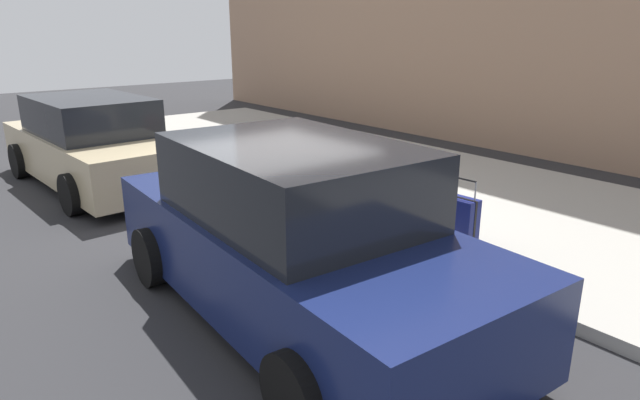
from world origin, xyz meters
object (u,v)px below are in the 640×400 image
Objects in this scene: suitcase_silver_1 at (430,212)px; suitcase_olive_5 at (332,180)px; suitcase_red_3 at (372,195)px; suitcase_teal_2 at (399,200)px; parked_car_navy_0 at (294,237)px; suitcase_maroon_4 at (348,188)px; fire_hydrant at (281,160)px; bollard_post at (258,154)px; parked_car_beige_1 at (93,144)px; suitcase_navy_0 at (459,221)px; suitcase_black_6 at (313,175)px.

suitcase_olive_5 reaches higher than suitcase_silver_1.
suitcase_olive_5 reaches higher than suitcase_red_3.
suitcase_teal_2 reaches higher than suitcase_olive_5.
suitcase_olive_5 is 0.20× the size of parked_car_navy_0.
suitcase_maroon_4 is 0.71× the size of suitcase_olive_5.
fire_hydrant is 0.88× the size of bollard_post.
suitcase_red_3 is 0.14× the size of parked_car_beige_1.
suitcase_maroon_4 is 2.95m from parked_car_navy_0.
fire_hydrant is at bearing 0.63° from suitcase_navy_0.
fire_hydrant is 0.51m from bollard_post.
suitcase_teal_2 is 5.61m from parked_car_beige_1.
suitcase_red_3 is at bearing -172.76° from suitcase_maroon_4.
suitcase_red_3 is 0.14× the size of parked_car_navy_0.
suitcase_teal_2 is at bearing -175.67° from suitcase_maroon_4.
suitcase_silver_1 is at bearing -81.23° from parked_car_navy_0.
suitcase_teal_2 reaches higher than bollard_post.
fire_hydrant is (2.76, -0.00, 0.04)m from suitcase_teal_2.
suitcase_maroon_4 reaches higher than suitcase_black_6.
parked_car_navy_0 reaches higher than suitcase_navy_0.
suitcase_silver_1 is 2.49m from parked_car_navy_0.
suitcase_maroon_4 is at bearing -178.11° from bollard_post.
suitcase_black_6 is (2.86, 0.01, -0.01)m from suitcase_navy_0.
suitcase_olive_5 is 3.33m from parked_car_navy_0.
suitcase_black_6 is at bearing -142.83° from parked_car_beige_1.
suitcase_olive_5 is 4.38m from parked_car_beige_1.
suitcase_navy_0 is 6.51m from parked_car_beige_1.
suitcase_red_3 is at bearing 1.68° from suitcase_teal_2.
suitcase_teal_2 reaches higher than suitcase_maroon_4.
parked_car_navy_0 reaches higher than fire_hydrant.
fire_hydrant is at bearing -162.71° from bollard_post.
suitcase_teal_2 is (0.96, 0.04, 0.04)m from suitcase_navy_0.
bollard_post is at bearing 2.61° from suitcase_teal_2.
fire_hydrant reaches higher than suitcase_black_6.
suitcase_black_6 is at bearing -1.99° from suitcase_red_3.
suitcase_navy_0 is at bearing -176.56° from suitcase_maroon_4.
parked_car_navy_0 is (-4.11, 2.23, 0.24)m from bollard_post.
bollard_post is at bearing 17.29° from fire_hydrant.
suitcase_silver_1 is 1.34× the size of suitcase_maroon_4.
bollard_post reaches higher than suitcase_black_6.
suitcase_red_3 is 0.97× the size of suitcase_maroon_4.
fire_hydrant is (3.25, 0.06, 0.09)m from suitcase_silver_1.
suitcase_teal_2 reaches higher than suitcase_black_6.
suitcase_teal_2 is 1.15× the size of bollard_post.
suitcase_olive_5 is at bearing -174.72° from bollard_post.
bollard_post is (2.29, 0.08, 0.11)m from suitcase_maroon_4.
fire_hydrant is at bearing -0.42° from suitcase_red_3.
suitcase_black_6 is at bearing -1.71° from suitcase_olive_5.
bollard_post is (2.75, 0.13, 0.12)m from suitcase_red_3.
suitcase_red_3 is 2.27m from fire_hydrant.
bollard_post is 2.89m from parked_car_beige_1.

